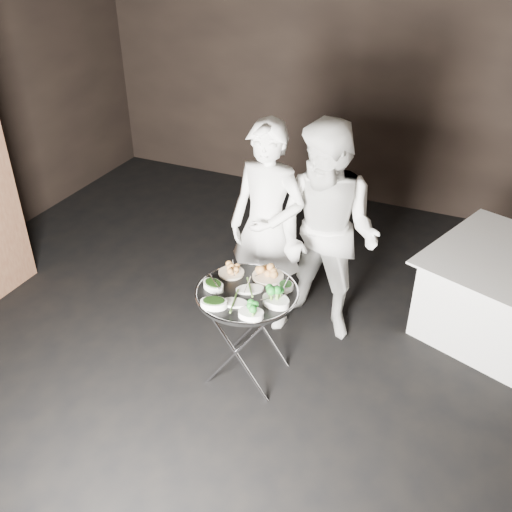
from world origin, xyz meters
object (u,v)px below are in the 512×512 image
at_px(serving_tray, 247,293).
at_px(waiter_left, 267,228).
at_px(waiter_right, 327,235).
at_px(dining_table, 509,298).
at_px(tray_stand, 247,331).

bearing_deg(serving_tray, waiter_left, 102.29).
xyz_separation_m(waiter_left, waiter_right, (0.46, 0.05, 0.02)).
relative_size(serving_tray, waiter_right, 0.40).
xyz_separation_m(serving_tray, waiter_right, (0.31, 0.75, 0.13)).
bearing_deg(dining_table, waiter_left, -162.36).
xyz_separation_m(waiter_right, dining_table, (1.36, 0.53, -0.53)).
distance_m(tray_stand, waiter_left, 0.84).
bearing_deg(waiter_left, dining_table, 23.02).
bearing_deg(waiter_right, serving_tray, -101.95).
distance_m(serving_tray, waiter_right, 0.82).
bearing_deg(tray_stand, waiter_right, 67.25).
relative_size(serving_tray, dining_table, 0.58).
distance_m(serving_tray, dining_table, 2.14).
height_order(waiter_right, dining_table, waiter_right).
bearing_deg(waiter_right, tray_stand, -101.95).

